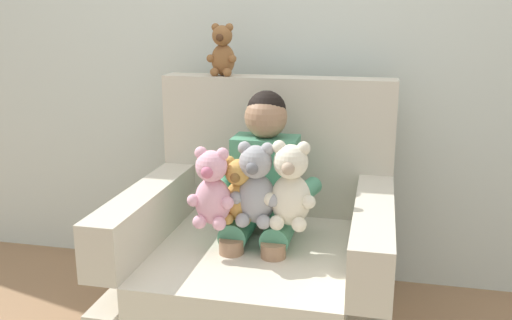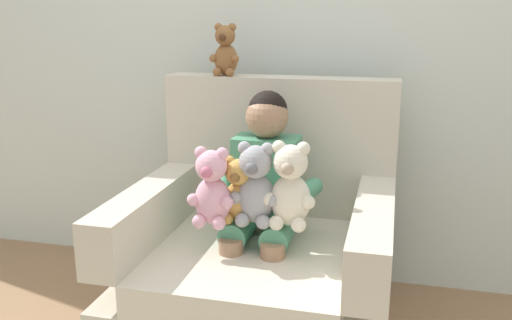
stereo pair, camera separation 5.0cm
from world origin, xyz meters
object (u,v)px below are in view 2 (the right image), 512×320
Objects in this scene: plush_grey at (256,186)px; plush_brown_on_backrest at (225,51)px; plush_honey at (239,192)px; seated_child at (264,186)px; plush_cream at (290,187)px; armchair at (261,259)px; plush_pink at (212,189)px.

plush_brown_on_backrest is at bearing 136.51° from plush_grey.
plush_grey reaches higher than plush_honey.
seated_child is 2.54× the size of plush_cream.
seated_child is 0.15m from plush_grey.
plush_brown_on_backrest is (-0.25, 0.46, 0.46)m from plush_grey.
armchair is 4.50× the size of plush_brown_on_backrest.
armchair is 3.14× the size of plush_cream.
plush_grey is (0.01, -0.12, 0.35)m from armchair.
plush_pink is 0.10m from plush_honey.
plush_pink is 0.70m from plush_brown_on_backrest.
armchair is 0.41m from plush_pink.
plush_pink is at bearing -143.89° from plush_honey.
plush_brown_on_backrest is at bearing 115.80° from plush_honey.
seated_child reaches higher than plush_honey.
armchair is at bearing 46.60° from plush_pink.
plush_pink reaches higher than plush_honey.
plush_honey is at bearing -116.62° from armchair.
armchair is at bearing -44.28° from plush_brown_on_backrest.
plush_pink is at bearing -166.62° from plush_cream.
plush_grey is at bearing 14.64° from plush_pink.
plush_cream is (0.28, 0.05, 0.01)m from plush_pink.
plush_pink is at bearing -124.80° from seated_child.
armchair reaches higher than plush_grey.
plush_brown_on_backrest is at bearing 130.69° from seated_child.
armchair is 3.24× the size of plush_grey.
plush_brown_on_backrest reaches higher than plush_grey.
seated_child is 3.64× the size of plush_brown_on_backrest.
plush_cream reaches higher than plush_honey.
plush_pink is 1.32× the size of plush_brown_on_backrest.
plush_brown_on_backrest reaches higher than seated_child.
plush_pink is (-0.15, -0.17, 0.34)m from armchair.
seated_child is at bearing 135.43° from plush_cream.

